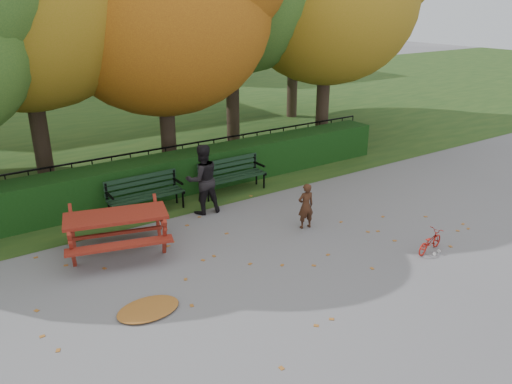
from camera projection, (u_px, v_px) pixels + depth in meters
ground at (282, 259)px, 9.77m from camera, size 90.00×90.00×0.00m
grass_strip at (79, 122)px, 20.59m from camera, size 90.00×90.00×0.00m
hedge at (180, 173)px, 13.07m from camera, size 13.00×0.90×1.00m
iron_fence at (167, 164)px, 13.67m from camera, size 14.00×0.04×1.02m
bench_left at (144, 191)px, 11.77m from camera, size 1.80×0.57×0.88m
bench_right at (231, 173)px, 13.02m from camera, size 1.80×0.57×0.88m
picnic_table at (117, 223)px, 9.79m from camera, size 2.31×2.04×0.95m
leaf_pile at (148, 309)px, 8.14m from camera, size 1.18×0.94×0.07m
leaf_scatter at (273, 253)px, 10.00m from camera, size 9.00×5.70×0.01m
child at (306, 206)px, 10.94m from camera, size 0.42×0.31×1.04m
adult at (202, 179)px, 11.62m from camera, size 0.88×0.72×1.68m
bicycle at (430, 241)px, 10.00m from camera, size 0.87×0.42×0.44m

